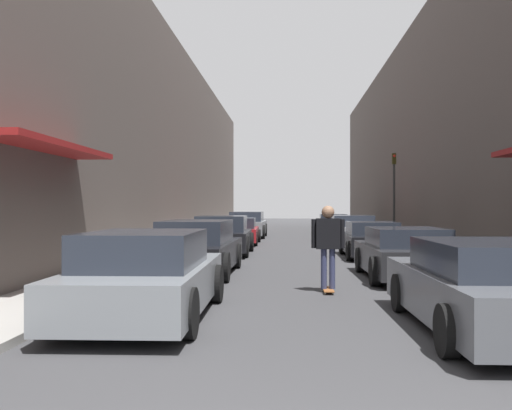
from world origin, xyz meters
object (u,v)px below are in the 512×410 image
(parked_car_right_2, at_px, (371,240))
(parked_car_right_5, at_px, (333,224))
(parked_car_left_2, at_px, (222,236))
(parked_car_left_4, at_px, (247,225))
(parked_car_left_3, at_px, (238,231))
(parked_car_right_3, at_px, (352,231))
(parked_car_right_1, at_px, (405,254))
(traffic_light, at_px, (394,189))
(skateboarder, at_px, (328,239))
(parked_car_left_1, at_px, (197,249))
(parked_car_right_4, at_px, (342,228))
(parked_car_right_0, at_px, (489,288))
(parked_car_left_0, at_px, (147,276))

(parked_car_right_2, relative_size, parked_car_right_5, 0.90)
(parked_car_left_2, height_order, parked_car_left_4, parked_car_left_4)
(parked_car_left_4, height_order, parked_car_right_5, parked_car_left_4)
(parked_car_left_3, distance_m, parked_car_right_3, 5.07)
(parked_car_right_1, distance_m, traffic_light, 10.58)
(skateboarder, bearing_deg, parked_car_right_2, 75.89)
(parked_car_left_1, xyz_separation_m, skateboarder, (3.06, -2.77, 0.41))
(parked_car_right_2, height_order, parked_car_right_4, parked_car_right_4)
(parked_car_right_2, bearing_deg, parked_car_left_1, -134.99)
(parked_car_right_0, bearing_deg, parked_car_left_3, 105.81)
(parked_car_right_3, bearing_deg, skateboarder, -98.26)
(parked_car_left_0, distance_m, parked_car_right_1, 6.98)
(parked_car_left_0, bearing_deg, parked_car_right_3, 73.11)
(parked_car_left_1, bearing_deg, parked_car_right_4, 71.95)
(parked_car_left_0, distance_m, parked_car_right_3, 16.82)
(parked_car_left_4, bearing_deg, parked_car_left_0, -89.73)
(parked_car_right_2, xyz_separation_m, parked_car_right_3, (-0.02, 5.54, 0.06))
(parked_car_right_2, bearing_deg, parked_car_right_0, -90.05)
(parked_car_left_2, relative_size, parked_car_right_3, 1.04)
(parked_car_left_4, relative_size, parked_car_right_4, 1.04)
(parked_car_left_3, height_order, skateboarder, skateboarder)
(parked_car_right_3, bearing_deg, parked_car_right_4, 89.45)
(traffic_light, bearing_deg, parked_car_right_1, -98.92)
(parked_car_right_2, bearing_deg, traffic_light, 71.10)
(parked_car_left_4, height_order, parked_car_right_3, parked_car_left_4)
(parked_car_left_4, bearing_deg, parked_car_left_3, -90.01)
(parked_car_left_3, distance_m, parked_car_right_1, 13.02)
(parked_car_left_1, relative_size, parked_car_right_2, 1.17)
(parked_car_left_1, xyz_separation_m, parked_car_right_4, (5.05, 15.48, -0.07))
(parked_car_right_5, bearing_deg, parked_car_right_1, -89.85)
(parked_car_right_3, bearing_deg, parked_car_left_4, 128.55)
(traffic_light, bearing_deg, parked_car_right_3, 152.76)
(parked_car_left_4, relative_size, parked_car_right_3, 1.08)
(parked_car_right_4, bearing_deg, parked_car_left_1, -108.05)
(parked_car_left_4, bearing_deg, parked_car_right_0, -77.75)
(parked_car_left_4, height_order, parked_car_right_4, parked_car_left_4)
(parked_car_left_0, bearing_deg, parked_car_left_3, 90.36)
(parked_car_left_2, relative_size, skateboarder, 2.47)
(parked_car_right_3, height_order, traffic_light, traffic_light)
(parked_car_right_1, xyz_separation_m, parked_car_right_5, (-0.06, 21.35, 0.00))
(parked_car_right_0, relative_size, parked_car_right_2, 1.12)
(parked_car_left_4, relative_size, traffic_light, 1.18)
(parked_car_right_3, relative_size, parked_car_right_5, 0.91)
(parked_car_left_1, bearing_deg, traffic_light, 55.70)
(parked_car_left_2, height_order, skateboarder, skateboarder)
(parked_car_left_1, distance_m, parked_car_left_2, 5.97)
(parked_car_left_0, relative_size, parked_car_right_3, 1.12)
(parked_car_right_0, bearing_deg, parked_car_right_5, 90.11)
(skateboarder, bearing_deg, parked_car_right_0, -60.69)
(parked_car_left_0, distance_m, parked_car_right_4, 21.59)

